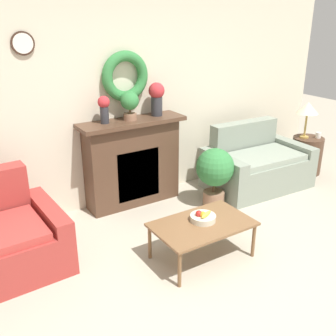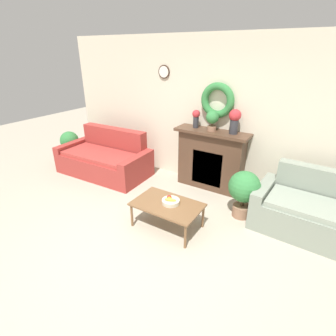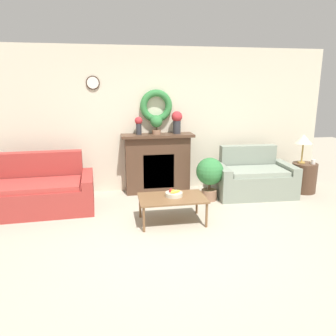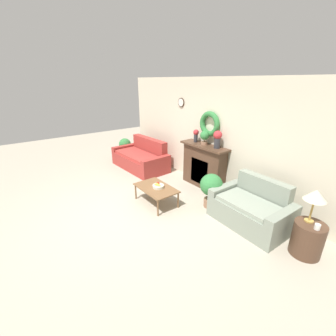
% 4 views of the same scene
% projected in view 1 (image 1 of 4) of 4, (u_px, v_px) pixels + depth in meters
% --- Properties ---
extents(ground_plane, '(16.00, 16.00, 0.00)m').
position_uv_depth(ground_plane, '(251.00, 302.00, 3.41)').
color(ground_plane, '#ADA38E').
extents(wall_back, '(6.80, 0.19, 2.70)m').
position_uv_depth(wall_back, '(119.00, 98.00, 4.85)').
color(wall_back, beige).
rests_on(wall_back, ground_plane).
extents(fireplace, '(1.34, 0.41, 1.12)m').
position_uv_depth(fireplace, '(133.00, 162.00, 5.01)').
color(fireplace, '#4C3323').
rests_on(fireplace, ground_plane).
extents(loveseat_right, '(1.46, 0.94, 0.88)m').
position_uv_depth(loveseat_right, '(256.00, 165.00, 5.60)').
color(loveseat_right, gray).
rests_on(loveseat_right, ground_plane).
extents(coffee_table, '(0.99, 0.62, 0.39)m').
position_uv_depth(coffee_table, '(202.00, 226.00, 3.91)').
color(coffee_table, brown).
rests_on(coffee_table, ground_plane).
extents(fruit_bowl, '(0.26, 0.26, 0.11)m').
position_uv_depth(fruit_bowl, '(203.00, 217.00, 3.93)').
color(fruit_bowl, beige).
rests_on(fruit_bowl, coffee_table).
extents(side_table_by_loveseat, '(0.46, 0.46, 0.56)m').
position_uv_depth(side_table_by_loveseat, '(307.00, 155.00, 6.10)').
color(side_table_by_loveseat, '#4C3323').
rests_on(side_table_by_loveseat, ground_plane).
extents(table_lamp, '(0.32, 0.32, 0.55)m').
position_uv_depth(table_lamp, '(308.00, 109.00, 5.84)').
color(table_lamp, '#B28E42').
rests_on(table_lamp, side_table_by_loveseat).
extents(mug, '(0.08, 0.08, 0.09)m').
position_uv_depth(mug, '(318.00, 135.00, 5.97)').
color(mug, silver).
rests_on(mug, side_table_by_loveseat).
extents(vase_on_mantel_left, '(0.14, 0.14, 0.32)m').
position_uv_depth(vase_on_mantel_left, '(104.00, 108.00, 4.57)').
color(vase_on_mantel_left, '#2D2D33').
rests_on(vase_on_mantel_left, fireplace).
extents(vase_on_mantel_right, '(0.20, 0.20, 0.42)m').
position_uv_depth(vase_on_mantel_right, '(157.00, 97.00, 4.90)').
color(vase_on_mantel_right, '#2D2D33').
rests_on(vase_on_mantel_right, fireplace).
extents(potted_plant_on_mantel, '(0.22, 0.22, 0.35)m').
position_uv_depth(potted_plant_on_mantel, '(130.00, 103.00, 4.71)').
color(potted_plant_on_mantel, '#8E664C').
rests_on(potted_plant_on_mantel, fireplace).
extents(potted_plant_floor_by_loveseat, '(0.49, 0.49, 0.77)m').
position_uv_depth(potted_plant_floor_by_loveseat, '(215.00, 171.00, 4.96)').
color(potted_plant_floor_by_loveseat, '#8E664C').
rests_on(potted_plant_floor_by_loveseat, ground_plane).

